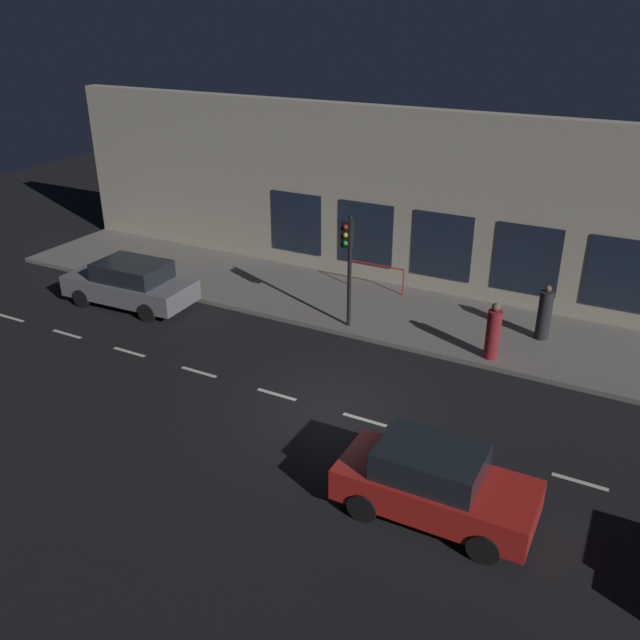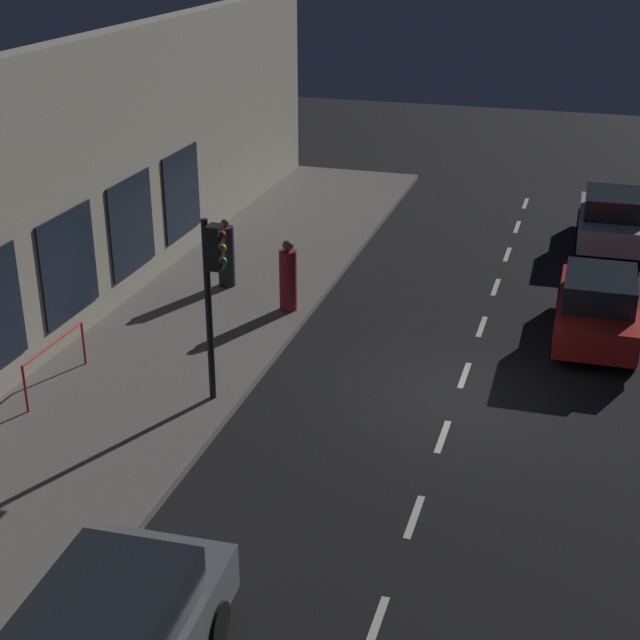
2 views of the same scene
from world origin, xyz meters
TOP-DOWN VIEW (x-y plane):
  - ground_plane at (0.00, 0.00)m, footprint 60.00×60.00m
  - sidewalk at (6.25, 0.00)m, footprint 4.50×32.00m
  - building_facade at (8.80, 0.00)m, footprint 0.65×32.00m
  - lane_centre_line at (0.00, -1.00)m, footprint 0.12×27.20m
  - traffic_light at (4.40, 1.66)m, footprint 0.47×0.32m
  - parked_car_0 at (-2.51, -3.67)m, footprint 1.85×4.00m
  - parked_car_2 at (-2.76, -10.45)m, footprint 2.05×3.96m
  - pedestrian_0 at (6.50, -4.00)m, footprint 0.54×0.54m
  - pedestrian_1 at (4.52, -2.96)m, footprint 0.43×0.43m
  - red_railing at (7.67, 2.12)m, footprint 0.05×2.20m

SIDE VIEW (x-z plane):
  - ground_plane at x=0.00m, z-range 0.00..0.00m
  - lane_centre_line at x=0.00m, z-range 0.00..0.01m
  - sidewalk at x=6.25m, z-range 0.00..0.15m
  - parked_car_0 at x=-2.51m, z-range 0.00..1.58m
  - parked_car_2 at x=-2.76m, z-range 0.00..1.58m
  - red_railing at x=7.67m, z-range 0.39..1.36m
  - pedestrian_1 at x=4.52m, z-range 0.08..1.81m
  - pedestrian_0 at x=6.50m, z-range 0.07..1.82m
  - traffic_light at x=4.40m, z-range 0.90..4.53m
  - building_facade at x=8.80m, z-range -0.01..6.38m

